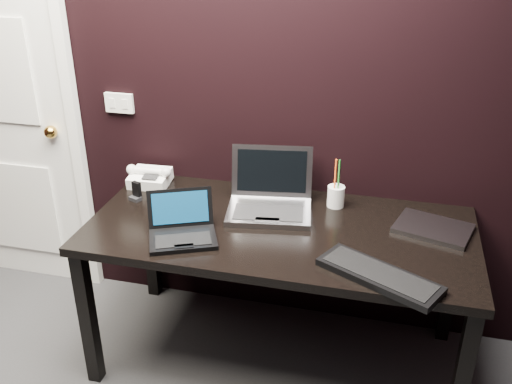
% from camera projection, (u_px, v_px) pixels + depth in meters
% --- Properties ---
extents(wall_back, '(4.00, 0.00, 4.00)m').
position_uv_depth(wall_back, '(237.00, 75.00, 2.68)').
color(wall_back, black).
rests_on(wall_back, ground).
extents(wall_switch, '(0.15, 0.02, 0.10)m').
position_uv_depth(wall_switch, '(119.00, 103.00, 2.89)').
color(wall_switch, silver).
rests_on(wall_switch, wall_back).
extents(desk, '(1.70, 0.80, 0.74)m').
position_uv_depth(desk, '(280.00, 242.00, 2.55)').
color(desk, black).
rests_on(desk, ground).
extents(netbook, '(0.36, 0.34, 0.18)m').
position_uv_depth(netbook, '(182.00, 230.00, 2.42)').
color(netbook, black).
rests_on(netbook, desk).
extents(silver_laptop, '(0.43, 0.40, 0.26)m').
position_uv_depth(silver_laptop, '(270.00, 200.00, 2.64)').
color(silver_laptop, '#949398').
rests_on(silver_laptop, desk).
extents(ext_keyboard, '(0.50, 0.36, 0.03)m').
position_uv_depth(ext_keyboard, '(379.00, 275.00, 2.15)').
color(ext_keyboard, black).
rests_on(ext_keyboard, desk).
extents(closed_laptop, '(0.36, 0.31, 0.02)m').
position_uv_depth(closed_laptop, '(433.00, 228.00, 2.48)').
color(closed_laptop, gray).
rests_on(closed_laptop, desk).
extents(desk_phone, '(0.24, 0.19, 0.12)m').
position_uv_depth(desk_phone, '(150.00, 177.00, 2.89)').
color(desk_phone, white).
rests_on(desk_phone, desk).
extents(mobile_phone, '(0.06, 0.06, 0.09)m').
position_uv_depth(mobile_phone, '(136.00, 193.00, 2.74)').
color(mobile_phone, black).
rests_on(mobile_phone, desk).
extents(pen_cup, '(0.10, 0.10, 0.24)m').
position_uv_depth(pen_cup, '(336.00, 195.00, 2.67)').
color(pen_cup, white).
rests_on(pen_cup, desk).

